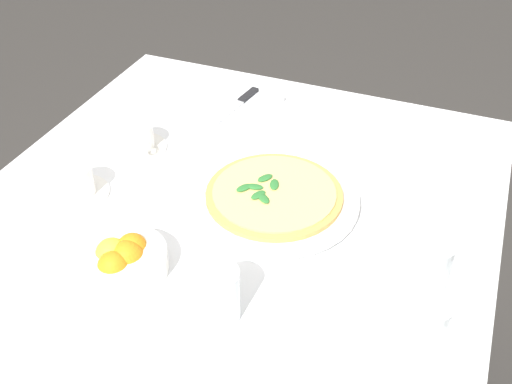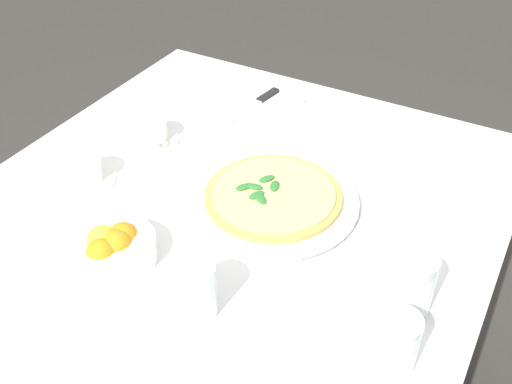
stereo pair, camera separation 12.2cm
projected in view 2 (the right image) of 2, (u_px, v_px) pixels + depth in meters
dining_table at (240, 244)px, 1.34m from camera, size 1.04×1.04×0.75m
pizza_plate at (273, 201)px, 1.22m from camera, size 0.35×0.35×0.02m
pizza at (273, 195)px, 1.21m from camera, size 0.28×0.28×0.02m
coffee_cup_right_edge at (150, 131)px, 1.39m from camera, size 0.13×0.13×0.06m
coffee_cup_far_right at (83, 169)px, 1.27m from camera, size 0.13×0.13×0.07m
water_glass_center_back at (396, 346)px, 0.89m from camera, size 0.07×0.07×0.11m
water_glass_near_left at (195, 292)px, 0.98m from camera, size 0.07×0.07×0.10m
water_glass_far_left at (412, 286)px, 0.98m from camera, size 0.07×0.07×0.11m
napkin_folded at (256, 108)px, 1.51m from camera, size 0.25×0.18×0.02m
dinner_knife at (256, 103)px, 1.50m from camera, size 0.20×0.05×0.01m
citrus_bowl at (114, 247)px, 1.09m from camera, size 0.15×0.15×0.07m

